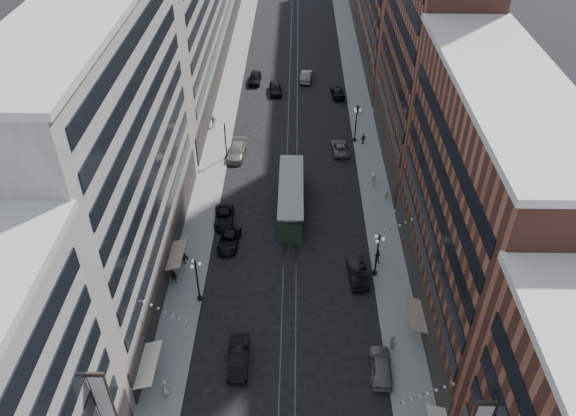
# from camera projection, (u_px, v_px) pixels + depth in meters

# --- Properties ---
(ground) EXTENTS (220.00, 220.00, 0.00)m
(ground) POSITION_uv_depth(u_px,v_px,m) (292.00, 141.00, 83.07)
(ground) COLOR black
(ground) RESTS_ON ground
(sidewalk_west) EXTENTS (4.00, 180.00, 0.15)m
(sidewalk_west) POSITION_uv_depth(u_px,v_px,m) (225.00, 108.00, 91.07)
(sidewalk_west) COLOR gray
(sidewalk_west) RESTS_ON ground
(sidewalk_east) EXTENTS (4.00, 180.00, 0.15)m
(sidewalk_east) POSITION_uv_depth(u_px,v_px,m) (361.00, 109.00, 90.79)
(sidewalk_east) COLOR gray
(sidewalk_east) RESTS_ON ground
(rail_west) EXTENTS (0.12, 180.00, 0.02)m
(rail_west) POSITION_uv_depth(u_px,v_px,m) (289.00, 109.00, 90.98)
(rail_west) COLOR #2D2D33
(rail_west) RESTS_ON ground
(rail_east) EXTENTS (0.12, 180.00, 0.02)m
(rail_east) POSITION_uv_depth(u_px,v_px,m) (297.00, 109.00, 90.96)
(rail_east) COLOR #2D2D33
(rail_east) RESTS_ON ground
(building_west_mid) EXTENTS (8.00, 36.00, 28.00)m
(building_west_mid) POSITION_uv_depth(u_px,v_px,m) (112.00, 159.00, 53.37)
(building_west_mid) COLOR #A49D91
(building_west_mid) RESTS_ON ground
(building_east_mid) EXTENTS (8.00, 30.00, 24.00)m
(building_east_mid) POSITION_uv_depth(u_px,v_px,m) (479.00, 211.00, 50.20)
(building_east_mid) COLOR brown
(building_east_mid) RESTS_ON ground
(building_east_tower) EXTENTS (8.00, 26.00, 42.00)m
(building_east_tower) POSITION_uv_depth(u_px,v_px,m) (435.00, 7.00, 66.84)
(building_east_tower) COLOR brown
(building_east_tower) RESTS_ON ground
(lamppost_sw_far) EXTENTS (1.03, 1.14, 5.52)m
(lamppost_sw_far) POSITION_uv_depth(u_px,v_px,m) (197.00, 279.00, 55.98)
(lamppost_sw_far) COLOR black
(lamppost_sw_far) RESTS_ON sidewalk_west
(lamppost_sw_mid) EXTENTS (1.03, 1.14, 5.52)m
(lamppost_sw_mid) POSITION_uv_depth(u_px,v_px,m) (225.00, 140.00, 77.34)
(lamppost_sw_mid) COLOR black
(lamppost_sw_mid) RESTS_ON sidewalk_west
(lamppost_se_far) EXTENTS (1.03, 1.14, 5.52)m
(lamppost_se_far) POSITION_uv_depth(u_px,v_px,m) (377.00, 254.00, 58.91)
(lamppost_se_far) COLOR black
(lamppost_se_far) RESTS_ON sidewalk_east
(lamppost_se_mid) EXTENTS (1.03, 1.14, 5.52)m
(lamppost_se_mid) POSITION_uv_depth(u_px,v_px,m) (356.00, 123.00, 81.05)
(lamppost_se_mid) COLOR black
(lamppost_se_mid) RESTS_ON sidewalk_east
(streetcar) EXTENTS (2.98, 13.48, 3.73)m
(streetcar) POSITION_uv_depth(u_px,v_px,m) (291.00, 198.00, 68.91)
(streetcar) COLOR #213523
(streetcar) RESTS_ON ground
(car_2) EXTENTS (2.63, 5.02, 1.35)m
(car_2) POSITION_uv_depth(u_px,v_px,m) (229.00, 240.00, 64.27)
(car_2) COLOR black
(car_2) RESTS_ON ground
(car_4) EXTENTS (2.16, 4.94, 1.66)m
(car_4) POSITION_uv_depth(u_px,v_px,m) (381.00, 366.00, 50.44)
(car_4) COLOR slate
(car_4) RESTS_ON ground
(car_5) EXTENTS (1.95, 5.17, 1.68)m
(car_5) POSITION_uv_depth(u_px,v_px,m) (239.00, 357.00, 51.17)
(car_5) COLOR black
(car_5) RESTS_ON ground
(pedestrian_1) EXTENTS (0.84, 0.46, 1.72)m
(pedestrian_1) POSITION_uv_depth(u_px,v_px,m) (166.00, 387.00, 48.47)
(pedestrian_1) COLOR #B4AB95
(pedestrian_1) RESTS_ON sidewalk_west
(pedestrian_2) EXTENTS (0.82, 0.46, 1.67)m
(pedestrian_2) POSITION_uv_depth(u_px,v_px,m) (174.00, 277.00, 59.12)
(pedestrian_2) COLOR black
(pedestrian_2) RESTS_ON sidewalk_west
(pedestrian_4) EXTENTS (0.80, 1.09, 1.69)m
(pedestrian_4) POSITION_uv_depth(u_px,v_px,m) (393.00, 342.00, 52.33)
(pedestrian_4) COLOR #AB9D8E
(pedestrian_4) RESTS_ON sidewalk_east
(car_7) EXTENTS (2.66, 5.11, 1.38)m
(car_7) POSITION_uv_depth(u_px,v_px,m) (224.00, 217.00, 67.60)
(car_7) COLOR black
(car_7) RESTS_ON ground
(car_8) EXTENTS (2.75, 5.81, 1.64)m
(car_8) POSITION_uv_depth(u_px,v_px,m) (237.00, 151.00, 79.26)
(car_8) COLOR slate
(car_8) RESTS_ON ground
(car_9) EXTENTS (2.17, 5.12, 1.73)m
(car_9) POSITION_uv_depth(u_px,v_px,m) (255.00, 78.00, 98.37)
(car_9) COLOR black
(car_9) RESTS_ON ground
(car_10) EXTENTS (2.14, 5.23, 1.69)m
(car_10) POSITION_uv_depth(u_px,v_px,m) (357.00, 272.00, 59.98)
(car_10) COLOR black
(car_10) RESTS_ON ground
(car_11) EXTENTS (2.72, 5.15, 1.38)m
(car_11) POSITION_uv_depth(u_px,v_px,m) (340.00, 148.00, 80.27)
(car_11) COLOR #646159
(car_11) RESTS_ON ground
(car_12) EXTENTS (2.45, 5.17, 1.46)m
(car_12) POSITION_uv_depth(u_px,v_px,m) (337.00, 92.00, 94.20)
(car_12) COLOR black
(car_12) RESTS_ON ground
(car_13) EXTENTS (2.47, 5.07, 1.67)m
(car_13) POSITION_uv_depth(u_px,v_px,m) (275.00, 89.00, 95.04)
(car_13) COLOR black
(car_13) RESTS_ON ground
(car_14) EXTENTS (2.27, 5.28, 1.69)m
(car_14) POSITION_uv_depth(u_px,v_px,m) (306.00, 76.00, 98.90)
(car_14) COLOR slate
(car_14) RESTS_ON ground
(pedestrian_5) EXTENTS (1.77, 1.15, 1.86)m
(pedestrian_5) POSITION_uv_depth(u_px,v_px,m) (183.00, 256.00, 61.55)
(pedestrian_5) COLOR black
(pedestrian_5) RESTS_ON sidewalk_west
(pedestrian_6) EXTENTS (1.15, 0.65, 1.85)m
(pedestrian_6) POSITION_uv_depth(u_px,v_px,m) (213.00, 121.00, 85.60)
(pedestrian_6) COLOR #A49F88
(pedestrian_6) RESTS_ON sidewalk_west
(pedestrian_7) EXTENTS (0.91, 0.75, 1.65)m
(pedestrian_7) POSITION_uv_depth(u_px,v_px,m) (377.00, 256.00, 61.78)
(pedestrian_7) COLOR black
(pedestrian_7) RESTS_ON sidewalk_east
(pedestrian_8) EXTENTS (0.66, 0.50, 1.61)m
(pedestrian_8) POSITION_uv_depth(u_px,v_px,m) (386.00, 195.00, 70.76)
(pedestrian_8) COLOR #A39887
(pedestrian_8) RESTS_ON sidewalk_east
(pedestrian_9) EXTENTS (1.07, 0.62, 1.55)m
(pedestrian_9) POSITION_uv_depth(u_px,v_px,m) (358.00, 110.00, 88.81)
(pedestrian_9) COLOR black
(pedestrian_9) RESTS_ON sidewalk_east
(pedestrian_extra_0) EXTENTS (1.27, 1.16, 1.90)m
(pedestrian_extra_0) POSITION_uv_depth(u_px,v_px,m) (373.00, 179.00, 73.22)
(pedestrian_extra_0) COLOR #B6AE96
(pedestrian_extra_0) RESTS_ON sidewalk_east
(pedestrian_extra_1) EXTENTS (1.00, 0.69, 1.57)m
(pedestrian_extra_1) POSITION_uv_depth(u_px,v_px,m) (363.00, 139.00, 81.67)
(pedestrian_extra_1) COLOR black
(pedestrian_extra_1) RESTS_ON sidewalk_east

